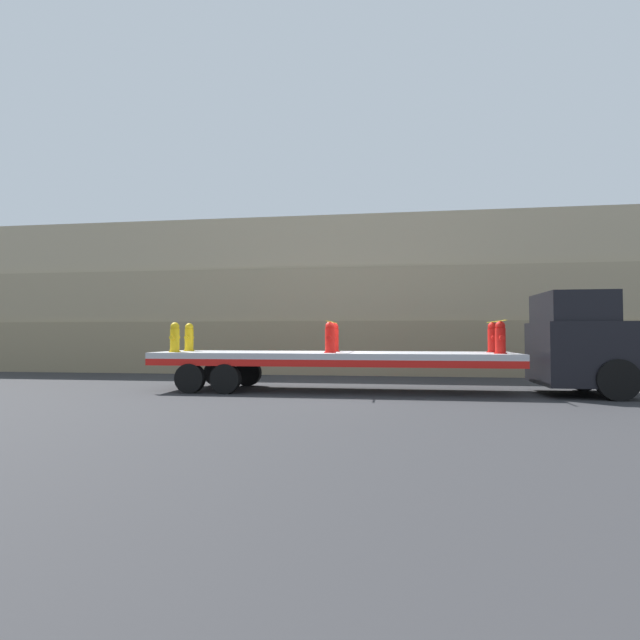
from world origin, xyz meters
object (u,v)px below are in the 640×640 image
(fire_hydrant_red_far_2, at_px, (493,338))
(truck_cab, at_px, (584,344))
(fire_hydrant_yellow_near_0, at_px, (175,338))
(fire_hydrant_yellow_far_0, at_px, (189,337))
(fire_hydrant_red_near_1, at_px, (330,338))
(fire_hydrant_red_near_2, at_px, (500,338))
(flatbed_trailer, at_px, (315,359))
(fire_hydrant_red_far_1, at_px, (334,338))

(fire_hydrant_red_far_2, bearing_deg, truck_cab, -12.94)
(fire_hydrant_yellow_near_0, xyz_separation_m, fire_hydrant_yellow_far_0, (0.00, 1.10, 0.00))
(fire_hydrant_yellow_far_0, height_order, fire_hydrant_red_near_1, same)
(truck_cab, xyz_separation_m, fire_hydrant_yellow_near_0, (-12.11, -0.55, 0.17))
(fire_hydrant_yellow_far_0, distance_m, fire_hydrant_red_near_2, 9.77)
(truck_cab, bearing_deg, fire_hydrant_red_near_2, -167.06)
(flatbed_trailer, bearing_deg, fire_hydrant_red_far_2, 5.85)
(truck_cab, height_order, fire_hydrant_red_far_2, truck_cab)
(fire_hydrant_yellow_far_0, bearing_deg, flatbed_trailer, -7.27)
(fire_hydrant_yellow_far_0, bearing_deg, fire_hydrant_red_far_1, 0.00)
(truck_cab, bearing_deg, fire_hydrant_red_near_1, -175.65)
(truck_cab, bearing_deg, fire_hydrant_red_far_1, 175.65)
(fire_hydrant_red_far_1, bearing_deg, fire_hydrant_yellow_near_0, -167.19)
(fire_hydrant_yellow_near_0, bearing_deg, fire_hydrant_red_near_1, 0.00)
(truck_cab, xyz_separation_m, fire_hydrant_red_far_2, (-2.40, 0.55, 0.17))
(fire_hydrant_yellow_far_0, bearing_deg, fire_hydrant_red_far_2, 0.00)
(fire_hydrant_yellow_near_0, distance_m, fire_hydrant_yellow_far_0, 1.10)
(fire_hydrant_yellow_near_0, distance_m, fire_hydrant_red_near_1, 4.86)
(truck_cab, xyz_separation_m, fire_hydrant_red_near_2, (-2.40, -0.55, 0.17))
(fire_hydrant_red_near_1, distance_m, fire_hydrant_red_far_1, 1.10)
(flatbed_trailer, distance_m, fire_hydrant_red_near_2, 5.45)
(flatbed_trailer, bearing_deg, fire_hydrant_yellow_near_0, -172.73)
(fire_hydrant_yellow_far_0, bearing_deg, fire_hydrant_red_near_1, -12.81)
(flatbed_trailer, xyz_separation_m, fire_hydrant_red_near_1, (0.53, -0.55, 0.65))
(fire_hydrant_yellow_far_0, height_order, fire_hydrant_red_far_1, same)
(truck_cab, relative_size, fire_hydrant_red_far_1, 3.17)
(fire_hydrant_red_far_1, bearing_deg, fire_hydrant_yellow_far_0, 180.00)
(fire_hydrant_red_far_2, bearing_deg, flatbed_trailer, -174.15)
(truck_cab, xyz_separation_m, fire_hydrant_yellow_far_0, (-12.11, 0.55, 0.17))
(fire_hydrant_yellow_far_0, xyz_separation_m, fire_hydrant_red_near_1, (4.86, -1.10, 0.00))
(fire_hydrant_red_near_1, relative_size, fire_hydrant_red_far_2, 1.00)
(fire_hydrant_red_near_2, bearing_deg, flatbed_trailer, 174.15)
(flatbed_trailer, height_order, fire_hydrant_red_near_2, fire_hydrant_red_near_2)
(truck_cab, relative_size, fire_hydrant_red_far_2, 3.17)
(fire_hydrant_yellow_far_0, height_order, fire_hydrant_red_near_2, same)
(fire_hydrant_red_near_1, bearing_deg, fire_hydrant_red_far_1, 90.00)
(fire_hydrant_yellow_far_0, distance_m, fire_hydrant_red_far_2, 9.71)
(fire_hydrant_red_near_2, height_order, fire_hydrant_red_far_2, same)
(truck_cab, distance_m, fire_hydrant_yellow_far_0, 12.13)
(truck_cab, height_order, fire_hydrant_yellow_far_0, truck_cab)
(fire_hydrant_yellow_near_0, relative_size, fire_hydrant_red_far_1, 1.00)
(fire_hydrant_red_far_1, bearing_deg, fire_hydrant_red_near_1, -90.00)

